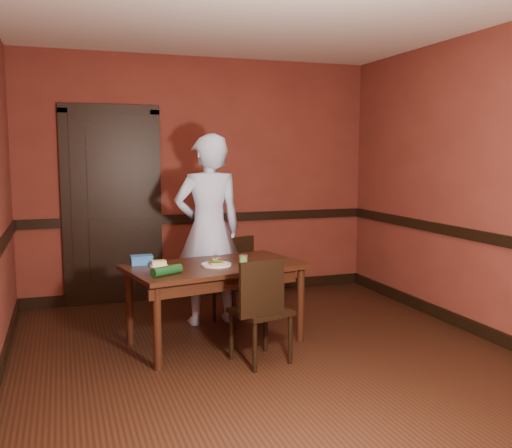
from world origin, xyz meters
TOP-DOWN VIEW (x-y plane):
  - floor at (0.00, 0.00)m, footprint 4.00×4.50m
  - ceiling at (0.00, 0.00)m, footprint 4.00×4.50m
  - wall_back at (0.00, 2.25)m, footprint 4.00×0.02m
  - wall_front at (0.00, -2.25)m, footprint 4.00×0.02m
  - wall_right at (2.00, 0.00)m, footprint 0.02×4.50m
  - dado_back at (0.00, 2.23)m, footprint 4.00×0.03m
  - dado_right at (1.99, 0.00)m, footprint 0.03×4.50m
  - baseboard_back at (0.00, 2.23)m, footprint 4.00×0.03m
  - baseboard_right at (1.99, 0.00)m, footprint 0.03×4.50m
  - door at (-1.00, 2.22)m, footprint 1.05×0.07m
  - dining_table at (-0.30, 0.56)m, footprint 1.60×1.10m
  - chair_far at (0.05, 1.07)m, footprint 0.48×0.48m
  - chair_near at (-0.08, 0.01)m, footprint 0.48×0.48m
  - person at (-0.20, 1.17)m, footprint 0.68×0.47m
  - sandwich_plate at (-0.30, 0.51)m, footprint 0.25×0.25m
  - sauce_jar at (-0.07, 0.46)m, footprint 0.07×0.07m
  - cheese_saucer at (-0.76, 0.64)m, footprint 0.16×0.16m
  - food_tub at (-0.89, 0.76)m, footprint 0.19×0.13m
  - wrapped_veg at (-0.76, 0.26)m, footprint 0.27×0.19m

SIDE VIEW (x-z plane):
  - floor at x=0.00m, z-range -0.01..0.01m
  - baseboard_back at x=0.00m, z-range 0.00..0.12m
  - baseboard_right at x=1.99m, z-range 0.00..0.12m
  - dining_table at x=-0.30m, z-range 0.00..0.69m
  - chair_far at x=0.05m, z-range 0.00..0.81m
  - chair_near at x=-0.08m, z-range 0.00..0.84m
  - sandwich_plate at x=-0.30m, z-range 0.68..0.74m
  - cheese_saucer at x=-0.76m, z-range 0.68..0.73m
  - wrapped_veg at x=-0.76m, z-range 0.69..0.76m
  - food_tub at x=-0.89m, z-range 0.69..0.77m
  - sauce_jar at x=-0.07m, z-range 0.69..0.78m
  - dado_back at x=0.00m, z-range 0.85..0.95m
  - dado_right at x=1.99m, z-range 0.85..0.95m
  - person at x=-0.20m, z-range 0.00..1.81m
  - door at x=-1.00m, z-range -0.01..2.19m
  - wall_back at x=0.00m, z-range 0.00..2.70m
  - wall_front at x=0.00m, z-range 0.00..2.70m
  - wall_right at x=2.00m, z-range 0.00..2.70m
  - ceiling at x=0.00m, z-range 2.70..2.71m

